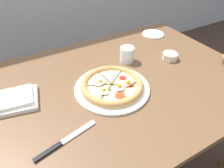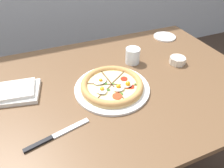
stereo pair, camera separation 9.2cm
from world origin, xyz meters
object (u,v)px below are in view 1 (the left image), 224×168
pizza (112,86)px  napkin_folded (15,100)px  knife_main (66,140)px  side_saucer (153,34)px  dining_table (102,99)px  water_glass (127,55)px  ramekin_bowl (170,56)px

pizza → napkin_folded: pizza is taller
knife_main → side_saucer: 0.99m
dining_table → water_glass: bearing=30.2°
pizza → side_saucer: bearing=34.6°
knife_main → water_glass: water_glass is taller
water_glass → side_saucer: (0.35, 0.20, -0.03)m
ramekin_bowl → napkin_folded: (-0.83, 0.06, -0.00)m
napkin_folded → ramekin_bowl: bearing=-3.9°
pizza → knife_main: pizza is taller
napkin_folded → knife_main: (0.12, -0.30, -0.01)m
knife_main → water_glass: size_ratio=2.90×
dining_table → napkin_folded: size_ratio=7.11×
knife_main → side_saucer: size_ratio=1.68×
ramekin_bowl → knife_main: (-0.71, -0.24, -0.02)m
pizza → water_glass: 0.26m
knife_main → water_glass: 0.59m
dining_table → pizza: (0.04, -0.04, 0.10)m
pizza → napkin_folded: bearing=163.0°
pizza → side_saucer: pizza is taller
pizza → water_glass: bearing=42.0°
napkin_folded → dining_table: bearing=-12.9°
water_glass → side_saucer: bearing=29.9°
ramekin_bowl → side_saucer: ramekin_bowl is taller
napkin_folded → water_glass: 0.61m
dining_table → napkin_folded: bearing=167.1°
napkin_folded → knife_main: bearing=-67.2°
dining_table → pizza: size_ratio=4.39×
water_glass → ramekin_bowl: bearing=-24.6°
dining_table → ramekin_bowl: bearing=3.7°
ramekin_bowl → water_glass: (-0.23, 0.10, 0.02)m
dining_table → pizza: bearing=-48.2°
water_glass → napkin_folded: bearing=-175.5°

